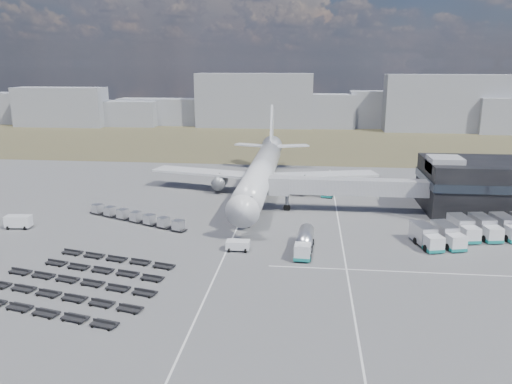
# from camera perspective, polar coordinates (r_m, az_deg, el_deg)

# --- Properties ---
(ground) EXTENTS (420.00, 420.00, 0.00)m
(ground) POSITION_cam_1_polar(r_m,az_deg,el_deg) (80.10, -1.63, -6.09)
(ground) COLOR #565659
(ground) RESTS_ON ground
(grass_strip) EXTENTS (420.00, 90.00, 0.01)m
(grass_strip) POSITION_cam_1_polar(r_m,az_deg,el_deg) (186.70, 2.98, 5.79)
(grass_strip) COLOR #453C29
(grass_strip) RESTS_ON ground
(lane_markings) EXTENTS (47.12, 110.00, 0.01)m
(lane_markings) POSITION_cam_1_polar(r_m,az_deg,el_deg) (82.24, 5.44, -5.59)
(lane_markings) COLOR silver
(lane_markings) RESTS_ON ground
(terminal) EXTENTS (30.40, 16.40, 11.00)m
(terminal) POSITION_cam_1_polar(r_m,az_deg,el_deg) (107.57, 26.40, 0.67)
(terminal) COLOR black
(terminal) RESTS_ON ground
(jet_bridge) EXTENTS (30.30, 3.80, 7.05)m
(jet_bridge) POSITION_cam_1_polar(r_m,az_deg,el_deg) (97.63, 9.29, 0.61)
(jet_bridge) COLOR #939399
(jet_bridge) RESTS_ON ground
(airliner) EXTENTS (51.59, 64.53, 17.62)m
(airliner) POSITION_cam_1_polar(r_m,az_deg,el_deg) (109.57, 0.65, 2.44)
(airliner) COLOR silver
(airliner) RESTS_ON ground
(skyline) EXTENTS (301.18, 27.05, 23.96)m
(skyline) POSITION_cam_1_polar(r_m,az_deg,el_deg) (226.64, 1.36, 9.61)
(skyline) COLOR gray
(skyline) RESTS_ON ground
(fuel_tanker) EXTENTS (3.02, 9.82, 3.13)m
(fuel_tanker) POSITION_cam_1_polar(r_m,az_deg,el_deg) (77.18, 5.55, -5.72)
(fuel_tanker) COLOR silver
(fuel_tanker) RESTS_ON ground
(pushback_tug) EXTENTS (3.64, 2.10, 1.59)m
(pushback_tug) POSITION_cam_1_polar(r_m,az_deg,el_deg) (77.64, -2.07, -6.14)
(pushback_tug) COLOR silver
(pushback_tug) RESTS_ON ground
(utility_van) EXTENTS (4.47, 2.30, 2.31)m
(utility_van) POSITION_cam_1_polar(r_m,az_deg,el_deg) (97.05, -25.51, -3.12)
(utility_van) COLOR silver
(utility_van) RESTS_ON ground
(catering_truck) EXTENTS (3.66, 6.12, 2.63)m
(catering_truck) POSITION_cam_1_polar(r_m,az_deg,el_deg) (110.36, 8.36, 0.27)
(catering_truck) COLOR silver
(catering_truck) RESTS_ON ground
(service_trucks_near) EXTENTS (7.84, 8.73, 3.00)m
(service_trucks_near) POSITION_cam_1_polar(r_m,az_deg,el_deg) (84.33, 19.99, -4.74)
(service_trucks_near) COLOR silver
(service_trucks_near) RESTS_ON ground
(service_trucks_far) EXTENTS (14.87, 9.79, 3.07)m
(service_trucks_far) POSITION_cam_1_polar(r_m,az_deg,el_deg) (92.29, 25.72, -3.67)
(service_trucks_far) COLOR silver
(service_trucks_far) RESTS_ON ground
(uld_row) EXTENTS (21.23, 10.90, 1.75)m
(uld_row) POSITION_cam_1_polar(r_m,az_deg,el_deg) (93.57, -13.59, -2.76)
(uld_row) COLOR black
(uld_row) RESTS_ON ground
(baggage_dollies) EXTENTS (25.32, 22.55, 0.71)m
(baggage_dollies) POSITION_cam_1_polar(r_m,az_deg,el_deg) (70.40, -19.73, -9.66)
(baggage_dollies) COLOR black
(baggage_dollies) RESTS_ON ground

